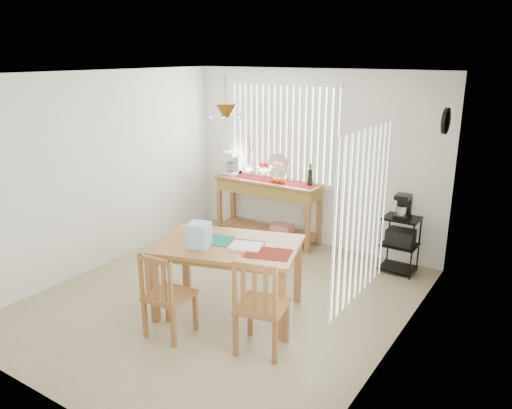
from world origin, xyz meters
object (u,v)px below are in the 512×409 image
Objects in this scene: cart_items at (403,207)px; chair_right at (260,306)px; dining_table at (229,251)px; sideboard at (268,195)px; chair_left at (167,296)px; wire_cart at (400,239)px.

chair_right is at bearing -101.82° from cart_items.
dining_table is at bearing -121.04° from cart_items.
sideboard is 3.10m from chair_right.
cart_items reaches higher than chair_left.
sideboard reaches higher than dining_table.
cart_items is 2.46m from dining_table.
chair_right is at bearing -101.86° from wire_cart.
chair_right is (-0.54, -2.58, -0.42)m from cart_items.
chair_right is (1.56, -2.67, -0.23)m from sideboard.
chair_right reaches higher than chair_left.
sideboard is 3.02m from chair_left.
dining_table is at bearing 73.34° from chair_left.
chair_left is at bearing -106.66° from dining_table.
dining_table reaches higher than wire_cart.
sideboard is 0.97× the size of dining_table.
wire_cart is 0.83× the size of chair_left.
wire_cart is at bearing 62.39° from chair_left.
sideboard is at bearing 101.68° from chair_left.
sideboard is at bearing 120.26° from chair_right.
sideboard is at bearing 110.91° from dining_table.
dining_table is (0.84, -2.19, 0.01)m from sideboard.
cart_items is (2.10, -0.09, 0.19)m from sideboard.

